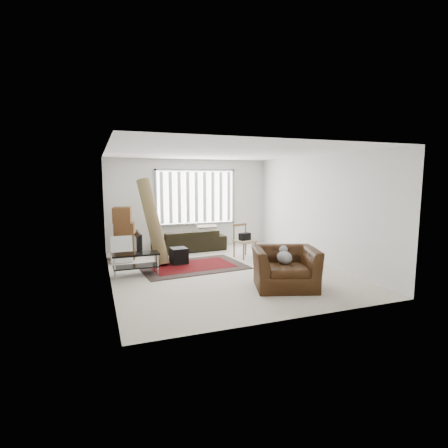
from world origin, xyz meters
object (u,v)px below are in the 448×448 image
Objects in this scene: armchair at (285,265)px; moving_boxes at (124,235)px; sofa at (189,237)px; tv_stand at (136,259)px; side_chair at (244,239)px.

moving_boxes is at bearing 144.86° from armchair.
tv_stand is at bearing 46.06° from sofa.
sofa is (1.88, 0.37, -0.24)m from moving_boxes.
tv_stand is 0.48× the size of sofa.
sofa is at bearing 120.13° from armchair.
sofa is at bearing 50.43° from tv_stand.
armchair reaches higher than sofa.
armchair is (2.65, -1.89, 0.09)m from tv_stand.
armchair is at bearing 97.76° from sofa.
moving_boxes is at bearing 6.90° from sofa.
side_chair is at bearing 126.10° from sofa.
moving_boxes is (-0.10, 1.78, 0.28)m from tv_stand.
sofa is 4.13m from armchair.
moving_boxes is 0.65× the size of sofa.
tv_stand is 3.06m from side_chair.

